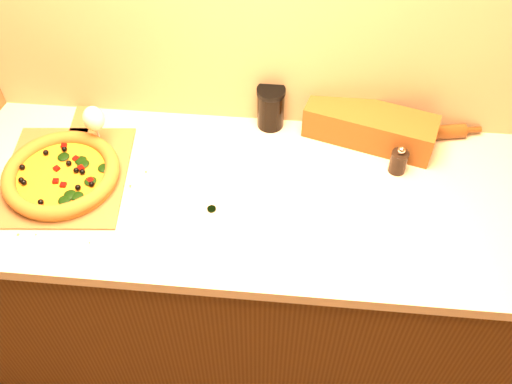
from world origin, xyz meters
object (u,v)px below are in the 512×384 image
at_px(pepper_grinder, 399,161).
at_px(dark_jar, 271,107).
at_px(pizza, 61,174).
at_px(rolling_pin, 430,133).
at_px(wine_glass, 94,120).
at_px(pizza_peel, 67,171).

bearing_deg(pepper_grinder, dark_jar, 156.97).
xyz_separation_m(pizza, rolling_pin, (1.12, 0.29, -0.01)).
bearing_deg(pizza, pepper_grinder, 7.85).
height_order(pizza, pepper_grinder, pepper_grinder).
xyz_separation_m(wine_glass, dark_jar, (0.53, 0.15, -0.04)).
bearing_deg(dark_jar, pizza, -152.83).
bearing_deg(pizza_peel, rolling_pin, 7.69).
distance_m(pizza, dark_jar, 0.68).
bearing_deg(wine_glass, dark_jar, 16.15).
relative_size(pizza_peel, dark_jar, 3.87).
xyz_separation_m(pizza, dark_jar, (0.60, 0.31, 0.04)).
distance_m(pizza_peel, pepper_grinder, 1.01).
height_order(pepper_grinder, dark_jar, dark_jar).
bearing_deg(pizza, wine_glass, 64.75).
relative_size(pizza, rolling_pin, 1.04).
relative_size(rolling_pin, wine_glass, 2.08).
height_order(pizza_peel, dark_jar, dark_jar).
xyz_separation_m(pizza_peel, wine_glass, (0.08, 0.12, 0.11)).
xyz_separation_m(pizza_peel, pizza, (0.00, -0.04, 0.03)).
relative_size(pizza, pepper_grinder, 3.49).
relative_size(pepper_grinder, wine_glass, 0.62).
relative_size(rolling_pin, dark_jar, 2.27).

